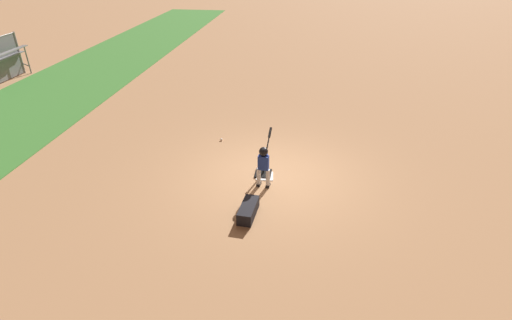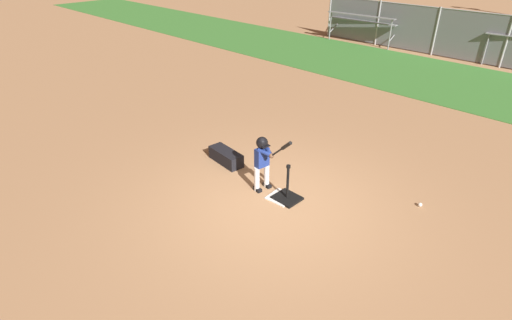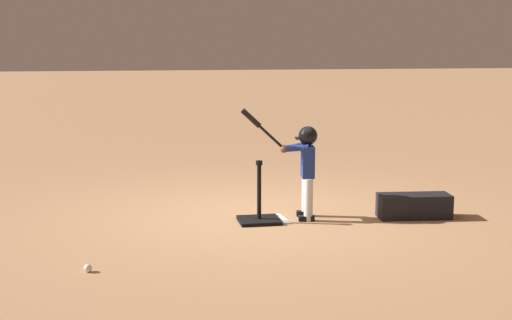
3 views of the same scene
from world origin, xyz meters
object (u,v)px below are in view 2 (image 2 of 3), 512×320
object	(u,v)px
bleachers_right_center	(369,27)
equipment_bag	(226,157)
batting_tee	(287,195)
batter_child	(263,157)
baseball	(420,205)

from	to	relation	value
bleachers_right_center	equipment_bag	world-z (taller)	bleachers_right_center
batting_tee	batter_child	world-z (taller)	batter_child
baseball	equipment_bag	bearing A→B (deg)	-159.37
batting_tee	batter_child	distance (m)	0.82
batter_child	equipment_bag	world-z (taller)	batter_child
batting_tee	equipment_bag	world-z (taller)	batting_tee
equipment_bag	batting_tee	bearing A→B (deg)	1.72
baseball	bleachers_right_center	distance (m)	13.44
baseball	bleachers_right_center	bearing A→B (deg)	125.02
batter_child	bleachers_right_center	xyz separation A→B (m)	(-5.32, 12.57, -0.06)
batting_tee	baseball	distance (m)	2.37
batting_tee	baseball	world-z (taller)	batting_tee
baseball	bleachers_right_center	world-z (taller)	bleachers_right_center
batting_tee	equipment_bag	size ratio (longest dim) A/B	0.85
equipment_bag	baseball	bearing A→B (deg)	26.13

